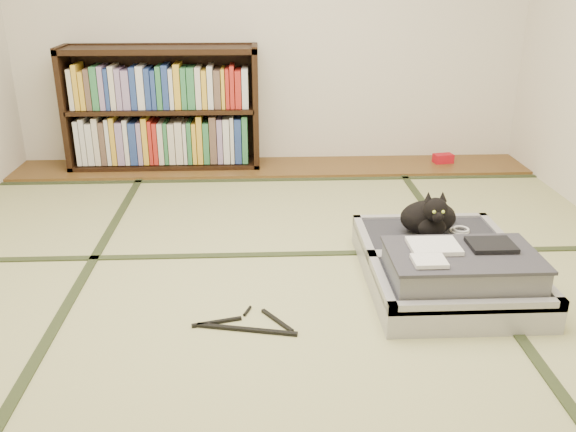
{
  "coord_description": "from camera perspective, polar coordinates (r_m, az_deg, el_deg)",
  "views": [
    {
      "loc": [
        -0.09,
        -2.62,
        1.44
      ],
      "look_at": [
        0.05,
        0.35,
        0.25
      ],
      "focal_mm": 38.0,
      "sensor_mm": 36.0,
      "label": 1
    }
  ],
  "objects": [
    {
      "name": "bookcase",
      "position": [
        4.85,
        -11.62,
        9.59
      ],
      "size": [
        1.47,
        0.34,
        0.95
      ],
      "color": "black",
      "rests_on": "wood_strip"
    },
    {
      "name": "tatami_borders",
      "position": [
        3.43,
        -0.95,
        -2.94
      ],
      "size": [
        4.0,
        4.5,
        0.01
      ],
      "color": "#2D381E",
      "rests_on": "ground"
    },
    {
      "name": "wood_strip",
      "position": [
        4.84,
        -1.49,
        4.59
      ],
      "size": [
        4.0,
        0.5,
        0.02
      ],
      "primitive_type": "cube",
      "color": "brown",
      "rests_on": "ground"
    },
    {
      "name": "suitcase",
      "position": [
        3.08,
        14.62,
        -4.6
      ],
      "size": [
        0.76,
        1.02,
        0.3
      ],
      "color": "#9D9EA1",
      "rests_on": "floor"
    },
    {
      "name": "hanger",
      "position": [
        2.71,
        -3.87,
        -10.14
      ],
      "size": [
        0.46,
        0.25,
        0.01
      ],
      "color": "black",
      "rests_on": "floor"
    },
    {
      "name": "red_item",
      "position": [
        5.07,
        14.31,
        5.25
      ],
      "size": [
        0.16,
        0.11,
        0.07
      ],
      "primitive_type": "cube",
      "rotation": [
        0.0,
        0.0,
        0.17
      ],
      "color": "red",
      "rests_on": "wood_strip"
    },
    {
      "name": "cat",
      "position": [
        3.28,
        13.12,
        -0.13
      ],
      "size": [
        0.34,
        0.34,
        0.27
      ],
      "color": "black",
      "rests_on": "suitcase"
    },
    {
      "name": "cable_coil",
      "position": [
        3.39,
        15.79,
        -1.29
      ],
      "size": [
        0.11,
        0.11,
        0.03
      ],
      "color": "white",
      "rests_on": "suitcase"
    },
    {
      "name": "floor",
      "position": [
        2.99,
        -0.65,
        -6.96
      ],
      "size": [
        4.5,
        4.5,
        0.0
      ],
      "primitive_type": "plane",
      "color": "tan",
      "rests_on": "ground"
    }
  ]
}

